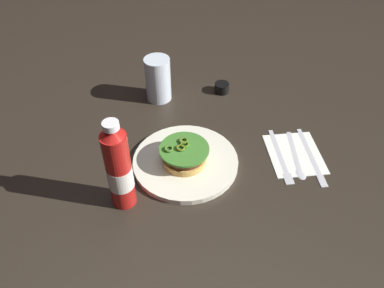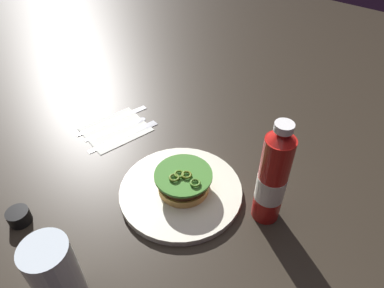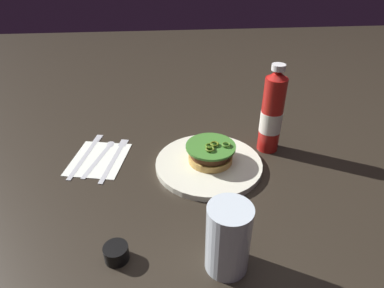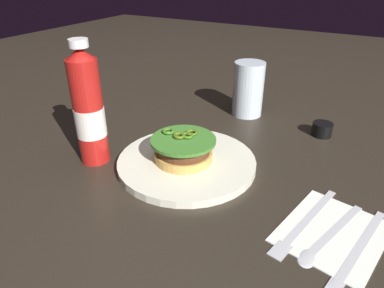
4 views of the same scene
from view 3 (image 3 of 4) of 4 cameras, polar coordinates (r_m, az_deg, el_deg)
ground_plane at (r=0.79m, az=-1.36°, el=-7.19°), size 3.00×3.00×0.00m
dinner_plate at (r=0.85m, az=2.89°, el=-3.47°), size 0.27×0.27×0.01m
burger_sandwich at (r=0.83m, az=3.22°, el=-1.55°), size 0.13×0.13×0.05m
ketchup_bottle at (r=0.89m, az=13.61°, el=5.11°), size 0.06×0.06×0.24m
water_glass at (r=0.59m, az=6.25°, el=-15.88°), size 0.08×0.08×0.14m
condiment_cup at (r=0.65m, az=-12.93°, el=-17.83°), size 0.05×0.05×0.03m
napkin at (r=0.91m, az=-15.79°, el=-2.49°), size 0.19×0.17×0.00m
fork_utensil at (r=0.91m, az=-13.00°, el=-1.82°), size 0.20×0.06×0.00m
spoon_utensil at (r=0.93m, az=-15.05°, el=-1.35°), size 0.17×0.07×0.00m
butter_knife at (r=0.94m, az=-17.54°, el=-1.20°), size 0.21×0.06×0.00m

